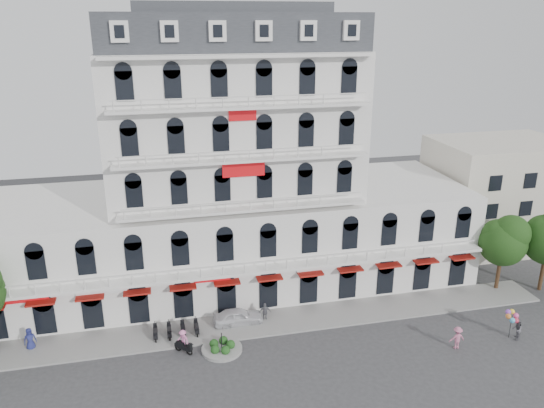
{
  "coord_description": "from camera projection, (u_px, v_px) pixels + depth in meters",
  "views": [
    {
      "loc": [
        -7.11,
        -29.25,
        24.56
      ],
      "look_at": [
        1.95,
        10.0,
        10.4
      ],
      "focal_mm": 35.0,
      "sensor_mm": 36.0,
      "label": 1
    }
  ],
  "objects": [
    {
      "name": "parked_car",
      "position": [
        238.0,
        317.0,
        44.79
      ],
      "size": [
        4.19,
        1.72,
        1.42
      ],
      "primitive_type": "imported",
      "rotation": [
        0.0,
        0.0,
        1.58
      ],
      "color": "silver",
      "rests_on": "ground"
    },
    {
      "name": "pedestrian_right",
      "position": [
        457.0,
        338.0,
        41.42
      ],
      "size": [
        1.25,
        0.76,
        1.88
      ],
      "primitive_type": "imported",
      "rotation": [
        0.0,
        0.0,
        3.09
      ],
      "color": "#C86A8C",
      "rests_on": "ground"
    },
    {
      "name": "rider_center",
      "position": [
        183.0,
        341.0,
        40.79
      ],
      "size": [
        1.34,
        1.27,
        2.03
      ],
      "rotation": [
        0.0,
        0.0,
        5.54
      ],
      "color": "black",
      "rests_on": "ground"
    },
    {
      "name": "pedestrian_left",
      "position": [
        30.0,
        339.0,
        41.24
      ],
      "size": [
        1.09,
        0.91,
        1.89
      ],
      "primitive_type": "imported",
      "rotation": [
        0.0,
        0.0,
        0.4
      ],
      "color": "navy",
      "rests_on": "ground"
    },
    {
      "name": "ground",
      "position": [
        277.0,
        395.0,
        36.54
      ],
      "size": [
        120.0,
        120.0,
        0.0
      ],
      "primitive_type": "plane",
      "color": "#38383A",
      "rests_on": "ground"
    },
    {
      "name": "traffic_island",
      "position": [
        222.0,
        348.0,
        41.33
      ],
      "size": [
        3.2,
        3.2,
        1.6
      ],
      "color": "gray",
      "rests_on": "ground"
    },
    {
      "name": "balloon_vendor",
      "position": [
        515.0,
        325.0,
        42.56
      ],
      "size": [
        1.5,
        1.37,
        2.45
      ],
      "color": "#59585F",
      "rests_on": "ground"
    },
    {
      "name": "sidewalk",
      "position": [
        252.0,
        325.0,
        44.78
      ],
      "size": [
        53.0,
        4.0,
        0.16
      ],
      "primitive_type": "cube",
      "color": "gray",
      "rests_on": "ground"
    },
    {
      "name": "main_building",
      "position": [
        233.0,
        182.0,
        49.78
      ],
      "size": [
        45.0,
        15.0,
        25.8
      ],
      "color": "silver",
      "rests_on": "ground"
    },
    {
      "name": "flank_building_east",
      "position": [
        496.0,
        194.0,
        59.29
      ],
      "size": [
        14.0,
        10.0,
        12.0
      ],
      "primitive_type": "cube",
      "color": "beige",
      "rests_on": "ground"
    },
    {
      "name": "tree_east_inner",
      "position": [
        504.0,
        239.0,
        49.08
      ],
      "size": [
        4.4,
        4.37,
        7.57
      ],
      "color": "#382314",
      "rests_on": "ground"
    },
    {
      "name": "pedestrian_mid",
      "position": [
        265.0,
        312.0,
        45.25
      ],
      "size": [
        1.03,
        0.55,
        1.68
      ],
      "primitive_type": "imported",
      "rotation": [
        0.0,
        0.0,
        2.99
      ],
      "color": "slate",
      "rests_on": "ground"
    },
    {
      "name": "parked_scooter_row",
      "position": [
        177.0,
        336.0,
        43.28
      ],
      "size": [
        4.4,
        1.8,
        1.1
      ],
      "primitive_type": null,
      "color": "black",
      "rests_on": "ground"
    }
  ]
}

